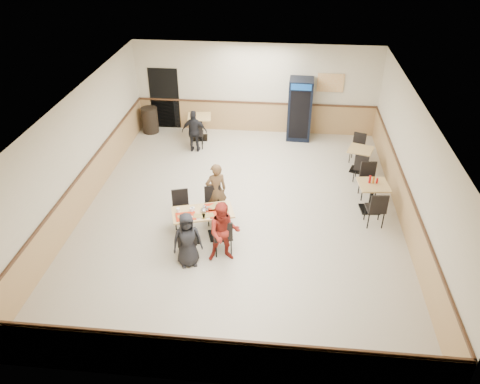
# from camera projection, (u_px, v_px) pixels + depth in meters

# --- Properties ---
(ground) EXTENTS (10.00, 10.00, 0.00)m
(ground) POSITION_uv_depth(u_px,v_px,m) (241.00, 212.00, 11.97)
(ground) COLOR beige
(ground) RESTS_ON ground
(room_shell) EXTENTS (10.00, 10.00, 10.00)m
(room_shell) POSITION_uv_depth(u_px,v_px,m) (310.00, 150.00, 13.66)
(room_shell) COLOR silver
(room_shell) RESTS_ON ground
(main_table) EXTENTS (1.54, 1.08, 0.75)m
(main_table) POSITION_uv_depth(u_px,v_px,m) (203.00, 221.00, 10.82)
(main_table) COLOR black
(main_table) RESTS_ON ground
(main_chairs) EXTENTS (1.66, 1.92, 0.94)m
(main_chairs) POSITION_uv_depth(u_px,v_px,m) (201.00, 222.00, 10.83)
(main_chairs) COLOR black
(main_chairs) RESTS_ON ground
(diner_woman_left) EXTENTS (0.74, 0.60, 1.30)m
(diner_woman_left) POSITION_uv_depth(u_px,v_px,m) (187.00, 240.00, 9.96)
(diner_woman_left) COLOR black
(diner_woman_left) RESTS_ON ground
(diner_woman_right) EXTENTS (0.80, 0.67, 1.46)m
(diner_woman_right) POSITION_uv_depth(u_px,v_px,m) (224.00, 232.00, 10.06)
(diner_woman_right) COLOR maroon
(diner_woman_right) RESTS_ON ground
(diner_man_opposite) EXTENTS (0.64, 0.55, 1.48)m
(diner_man_opposite) POSITION_uv_depth(u_px,v_px,m) (216.00, 191.00, 11.47)
(diner_man_opposite) COLOR brown
(diner_man_opposite) RESTS_ON ground
(lone_diner) EXTENTS (0.79, 0.33, 1.35)m
(lone_diner) POSITION_uv_depth(u_px,v_px,m) (194.00, 131.00, 14.54)
(lone_diner) COLOR black
(lone_diner) RESTS_ON ground
(tabletop_clutter) EXTENTS (1.25, 0.88, 0.12)m
(tabletop_clutter) POSITION_uv_depth(u_px,v_px,m) (203.00, 212.00, 10.63)
(tabletop_clutter) COLOR red
(tabletop_clutter) RESTS_ON main_table
(side_table_near) EXTENTS (0.80, 0.80, 0.78)m
(side_table_near) POSITION_uv_depth(u_px,v_px,m) (372.00, 193.00, 11.80)
(side_table_near) COLOR black
(side_table_near) RESTS_ON ground
(side_table_near_chair_south) EXTENTS (0.50, 0.50, 0.99)m
(side_table_near_chair_south) POSITION_uv_depth(u_px,v_px,m) (375.00, 207.00, 11.29)
(side_table_near_chair_south) COLOR black
(side_table_near_chair_south) RESTS_ON ground
(side_table_near_chair_north) EXTENTS (0.50, 0.50, 0.99)m
(side_table_near_chair_north) POSITION_uv_depth(u_px,v_px,m) (369.00, 181.00, 12.34)
(side_table_near_chair_north) COLOR black
(side_table_near_chair_north) RESTS_ON ground
(side_table_far) EXTENTS (0.84, 0.84, 0.71)m
(side_table_far) POSITION_uv_depth(u_px,v_px,m) (360.00, 156.00, 13.56)
(side_table_far) COLOR black
(side_table_far) RESTS_ON ground
(side_table_far_chair_south) EXTENTS (0.53, 0.53, 0.90)m
(side_table_far_chair_south) POSITION_uv_depth(u_px,v_px,m) (362.00, 166.00, 13.09)
(side_table_far_chair_south) COLOR black
(side_table_far_chair_south) RESTS_ON ground
(side_table_far_chair_north) EXTENTS (0.53, 0.53, 0.90)m
(side_table_far_chair_north) POSITION_uv_depth(u_px,v_px,m) (357.00, 148.00, 14.05)
(side_table_far_chair_north) COLOR black
(side_table_far_chair_north) RESTS_ON ground
(condiment_caddy) EXTENTS (0.23, 0.06, 0.20)m
(condiment_caddy) POSITION_uv_depth(u_px,v_px,m) (373.00, 180.00, 11.66)
(condiment_caddy) COLOR #A90C0C
(condiment_caddy) RESTS_ON side_table_near
(back_table) EXTENTS (0.84, 0.84, 0.80)m
(back_table) POSITION_uv_depth(u_px,v_px,m) (200.00, 124.00, 15.38)
(back_table) COLOR black
(back_table) RESTS_ON ground
(back_table_chair_lone) EXTENTS (0.53, 0.53, 1.01)m
(back_table_chair_lone) POSITION_uv_depth(u_px,v_px,m) (196.00, 133.00, 14.86)
(back_table_chair_lone) COLOR black
(back_table_chair_lone) RESTS_ON ground
(pepsi_cooler) EXTENTS (0.79, 0.80, 2.01)m
(pepsi_cooler) POSITION_uv_depth(u_px,v_px,m) (300.00, 109.00, 15.18)
(pepsi_cooler) COLOR black
(pepsi_cooler) RESTS_ON ground
(trash_bin) EXTENTS (0.55, 0.55, 0.87)m
(trash_bin) POSITION_uv_depth(u_px,v_px,m) (150.00, 120.00, 15.87)
(trash_bin) COLOR black
(trash_bin) RESTS_ON ground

